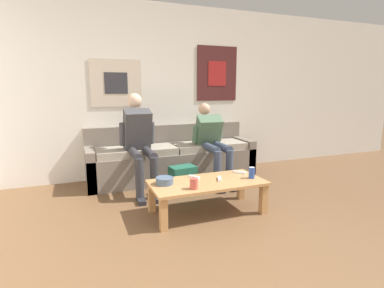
% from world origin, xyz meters
% --- Properties ---
extents(wall_back, '(10.00, 0.07, 2.55)m').
position_xyz_m(wall_back, '(0.00, 3.02, 1.28)').
color(wall_back, silver).
rests_on(wall_back, ground_plane).
extents(couch, '(2.45, 0.66, 0.78)m').
position_xyz_m(couch, '(0.19, 2.68, 0.29)').
color(couch, '#70665B').
rests_on(couch, ground_plane).
extents(coffee_table, '(1.22, 0.58, 0.35)m').
position_xyz_m(coffee_table, '(0.16, 1.33, 0.30)').
color(coffee_table, '#B27F4C').
rests_on(coffee_table, ground_plane).
extents(person_seated_adult, '(0.47, 0.93, 1.26)m').
position_xyz_m(person_seated_adult, '(-0.36, 2.35, 0.69)').
color(person_seated_adult, '#2D2D33').
rests_on(person_seated_adult, ground_plane).
extents(person_seated_teen, '(0.47, 0.93, 1.11)m').
position_xyz_m(person_seated_teen, '(0.68, 2.35, 0.61)').
color(person_seated_teen, '#384256').
rests_on(person_seated_teen, ground_plane).
extents(backpack, '(0.34, 0.27, 0.36)m').
position_xyz_m(backpack, '(0.11, 1.97, 0.17)').
color(backpack, '#1E5642').
rests_on(backpack, ground_plane).
extents(ceramic_bowl, '(0.19, 0.19, 0.07)m').
position_xyz_m(ceramic_bowl, '(-0.29, 1.40, 0.39)').
color(ceramic_bowl, '#475B75').
rests_on(ceramic_bowl, coffee_table).
extents(pillar_candle, '(0.08, 0.08, 0.12)m').
position_xyz_m(pillar_candle, '(-0.07, 1.16, 0.41)').
color(pillar_candle, '#B24C42').
rests_on(pillar_candle, coffee_table).
extents(drink_can_blue, '(0.07, 0.07, 0.12)m').
position_xyz_m(drink_can_blue, '(0.66, 1.26, 0.41)').
color(drink_can_blue, '#28479E').
rests_on(drink_can_blue, coffee_table).
extents(game_controller_near_left, '(0.12, 0.13, 0.03)m').
position_xyz_m(game_controller_near_left, '(0.63, 1.48, 0.36)').
color(game_controller_near_left, white).
rests_on(game_controller_near_left, coffee_table).
extents(game_controller_near_right, '(0.10, 0.14, 0.03)m').
position_xyz_m(game_controller_near_right, '(0.07, 1.49, 0.36)').
color(game_controller_near_right, white).
rests_on(game_controller_near_right, coffee_table).
extents(game_controller_far_center, '(0.09, 0.15, 0.03)m').
position_xyz_m(game_controller_far_center, '(0.30, 1.33, 0.36)').
color(game_controller_far_center, white).
rests_on(game_controller_far_center, coffee_table).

